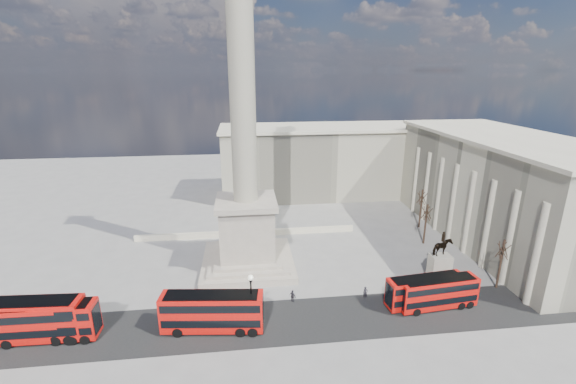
{
  "coord_description": "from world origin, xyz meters",
  "views": [
    {
      "loc": [
        -0.2,
        -49.68,
        29.15
      ],
      "look_at": [
        5.78,
        0.47,
        13.17
      ],
      "focal_mm": 24.0,
      "sensor_mm": 36.0,
      "label": 1
    }
  ],
  "objects_px": {
    "red_bus_c": "(438,293)",
    "pedestrian_standing": "(461,286)",
    "nelsons_column": "(245,186)",
    "pedestrian_walking": "(365,293)",
    "victorian_lamp": "(251,298)",
    "red_bus_b": "(213,312)",
    "red_bus_a": "(45,322)",
    "red_bus_e": "(27,319)",
    "red_bus_d": "(426,291)",
    "equestrian_statue": "(440,264)",
    "pedestrian_crossing": "(293,296)"
  },
  "relations": [
    {
      "from": "red_bus_a",
      "to": "victorian_lamp",
      "type": "height_order",
      "value": "victorian_lamp"
    },
    {
      "from": "pedestrian_crossing",
      "to": "pedestrian_standing",
      "type": "bearing_deg",
      "value": -133.86
    },
    {
      "from": "red_bus_a",
      "to": "victorian_lamp",
      "type": "distance_m",
      "value": 23.04
    },
    {
      "from": "nelsons_column",
      "to": "victorian_lamp",
      "type": "distance_m",
      "value": 18.18
    },
    {
      "from": "red_bus_a",
      "to": "red_bus_d",
      "type": "relative_size",
      "value": 1.09
    },
    {
      "from": "red_bus_e",
      "to": "victorian_lamp",
      "type": "xyz_separation_m",
      "value": [
        24.98,
        -1.1,
        1.57
      ]
    },
    {
      "from": "nelsons_column",
      "to": "victorian_lamp",
      "type": "relative_size",
      "value": 7.02
    },
    {
      "from": "red_bus_a",
      "to": "red_bus_d",
      "type": "height_order",
      "value": "red_bus_a"
    },
    {
      "from": "red_bus_b",
      "to": "victorian_lamp",
      "type": "height_order",
      "value": "victorian_lamp"
    },
    {
      "from": "red_bus_c",
      "to": "equestrian_statue",
      "type": "distance_m",
      "value": 7.33
    },
    {
      "from": "red_bus_c",
      "to": "pedestrian_crossing",
      "type": "relative_size",
      "value": 6.02
    },
    {
      "from": "victorian_lamp",
      "to": "red_bus_d",
      "type": "bearing_deg",
      "value": 5.3
    },
    {
      "from": "nelsons_column",
      "to": "pedestrian_walking",
      "type": "bearing_deg",
      "value": -36.88
    },
    {
      "from": "nelsons_column",
      "to": "red_bus_a",
      "type": "distance_m",
      "value": 29.34
    },
    {
      "from": "red_bus_c",
      "to": "victorian_lamp",
      "type": "relative_size",
      "value": 1.47
    },
    {
      "from": "red_bus_b",
      "to": "red_bus_e",
      "type": "height_order",
      "value": "red_bus_e"
    },
    {
      "from": "nelsons_column",
      "to": "red_bus_d",
      "type": "bearing_deg",
      "value": -31.63
    },
    {
      "from": "red_bus_e",
      "to": "pedestrian_standing",
      "type": "xyz_separation_m",
      "value": [
        53.68,
        3.34,
        -1.66
      ]
    },
    {
      "from": "victorian_lamp",
      "to": "equestrian_statue",
      "type": "distance_m",
      "value": 28.38
    },
    {
      "from": "red_bus_c",
      "to": "pedestrian_standing",
      "type": "distance_m",
      "value": 5.94
    },
    {
      "from": "red_bus_d",
      "to": "equestrian_statue",
      "type": "relative_size",
      "value": 1.36
    },
    {
      "from": "red_bus_a",
      "to": "red_bus_e",
      "type": "height_order",
      "value": "red_bus_e"
    },
    {
      "from": "red_bus_b",
      "to": "red_bus_e",
      "type": "distance_m",
      "value": 20.55
    },
    {
      "from": "victorian_lamp",
      "to": "equestrian_statue",
      "type": "bearing_deg",
      "value": 16.19
    },
    {
      "from": "pedestrian_standing",
      "to": "pedestrian_walking",
      "type": "bearing_deg",
      "value": -22.18
    },
    {
      "from": "red_bus_a",
      "to": "red_bus_c",
      "type": "relative_size",
      "value": 1.08
    },
    {
      "from": "red_bus_c",
      "to": "pedestrian_standing",
      "type": "xyz_separation_m",
      "value": [
        5.0,
        2.96,
        -1.23
      ]
    },
    {
      "from": "red_bus_d",
      "to": "equestrian_statue",
      "type": "distance_m",
      "value": 7.6
    },
    {
      "from": "red_bus_a",
      "to": "red_bus_b",
      "type": "bearing_deg",
      "value": -0.33
    },
    {
      "from": "red_bus_e",
      "to": "pedestrian_crossing",
      "type": "relative_size",
      "value": 7.17
    },
    {
      "from": "pedestrian_standing",
      "to": "red_bus_b",
      "type": "bearing_deg",
      "value": -15.0
    },
    {
      "from": "victorian_lamp",
      "to": "equestrian_statue",
      "type": "relative_size",
      "value": 0.93
    },
    {
      "from": "nelsons_column",
      "to": "pedestrian_standing",
      "type": "xyz_separation_m",
      "value": [
        28.86,
        -11.5,
        -11.96
      ]
    },
    {
      "from": "red_bus_b",
      "to": "red_bus_c",
      "type": "relative_size",
      "value": 1.15
    },
    {
      "from": "red_bus_e",
      "to": "pedestrian_standing",
      "type": "distance_m",
      "value": 53.81
    },
    {
      "from": "red_bus_d",
      "to": "pedestrian_walking",
      "type": "distance_m",
      "value": 7.67
    },
    {
      "from": "red_bus_c",
      "to": "red_bus_d",
      "type": "relative_size",
      "value": 1.0
    },
    {
      "from": "red_bus_d",
      "to": "pedestrian_standing",
      "type": "height_order",
      "value": "red_bus_d"
    },
    {
      "from": "red_bus_c",
      "to": "pedestrian_crossing",
      "type": "distance_m",
      "value": 18.62
    },
    {
      "from": "red_bus_b",
      "to": "pedestrian_walking",
      "type": "xyz_separation_m",
      "value": [
        19.62,
        4.17,
        -1.6
      ]
    },
    {
      "from": "red_bus_b",
      "to": "equestrian_statue",
      "type": "relative_size",
      "value": 1.57
    },
    {
      "from": "red_bus_a",
      "to": "red_bus_b",
      "type": "distance_m",
      "value": 18.52
    },
    {
      "from": "red_bus_e",
      "to": "pedestrian_crossing",
      "type": "height_order",
      "value": "red_bus_e"
    },
    {
      "from": "pedestrian_crossing",
      "to": "red_bus_e",
      "type": "bearing_deg",
      "value": 54.3
    },
    {
      "from": "red_bus_b",
      "to": "red_bus_c",
      "type": "bearing_deg",
      "value": 8.76
    },
    {
      "from": "red_bus_a",
      "to": "pedestrian_standing",
      "type": "xyz_separation_m",
      "value": [
        51.66,
        3.66,
        -1.44
      ]
    },
    {
      "from": "red_bus_d",
      "to": "pedestrian_walking",
      "type": "height_order",
      "value": "red_bus_d"
    },
    {
      "from": "red_bus_c",
      "to": "pedestrian_walking",
      "type": "xyz_separation_m",
      "value": [
        -8.54,
        2.96,
        -1.28
      ]
    },
    {
      "from": "pedestrian_standing",
      "to": "equestrian_statue",
      "type": "bearing_deg",
      "value": -88.96
    },
    {
      "from": "red_bus_c",
      "to": "equestrian_statue",
      "type": "xyz_separation_m",
      "value": [
        3.51,
        6.43,
        0.44
      ]
    }
  ]
}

